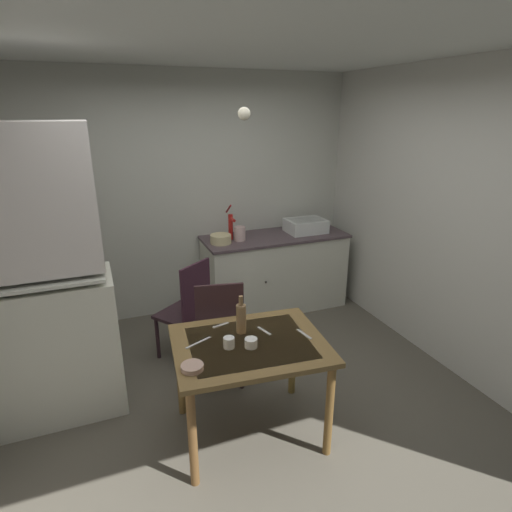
% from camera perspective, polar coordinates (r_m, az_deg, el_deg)
% --- Properties ---
extents(ground_plane, '(4.78, 4.78, 0.00)m').
position_cam_1_polar(ground_plane, '(3.56, -0.91, -19.69)').
color(ground_plane, '#585347').
extents(wall_back, '(3.84, 0.10, 2.64)m').
position_cam_1_polar(wall_back, '(4.72, -9.45, 7.87)').
color(wall_back, beige).
rests_on(wall_back, ground).
extents(wall_right, '(0.10, 3.88, 2.64)m').
position_cam_1_polar(wall_right, '(3.99, 25.85, 4.07)').
color(wall_right, beige).
rests_on(wall_right, ground).
extents(ceiling_slab, '(3.84, 3.88, 0.10)m').
position_cam_1_polar(ceiling_slab, '(2.80, -1.24, 28.63)').
color(ceiling_slab, white).
extents(hutch_cabinet, '(0.95, 0.53, 2.17)m').
position_cam_1_polar(hutch_cabinet, '(3.36, -27.05, -4.24)').
color(hutch_cabinet, silver).
rests_on(hutch_cabinet, ground).
extents(counter_cabinet, '(1.64, 0.64, 0.89)m').
position_cam_1_polar(counter_cabinet, '(4.90, 2.54, -2.14)').
color(counter_cabinet, silver).
rests_on(counter_cabinet, ground).
extents(sink_basin, '(0.44, 0.34, 0.15)m').
position_cam_1_polar(sink_basin, '(4.90, 6.78, 4.14)').
color(sink_basin, white).
rests_on(sink_basin, counter_cabinet).
extents(hand_pump, '(0.05, 0.27, 0.39)m').
position_cam_1_polar(hand_pump, '(4.57, -3.46, 4.32)').
color(hand_pump, '#B21E19').
rests_on(hand_pump, counter_cabinet).
extents(mixing_bowl_counter, '(0.23, 0.23, 0.09)m').
position_cam_1_polar(mixing_bowl_counter, '(4.48, -4.83, 2.33)').
color(mixing_bowl_counter, beige).
rests_on(mixing_bowl_counter, counter_cabinet).
extents(stoneware_crock, '(0.12, 0.12, 0.15)m').
position_cam_1_polar(stoneware_crock, '(4.56, -2.22, 3.06)').
color(stoneware_crock, beige).
rests_on(stoneware_crock, counter_cabinet).
extents(dining_table, '(1.10, 0.90, 0.75)m').
position_cam_1_polar(dining_table, '(2.95, -0.87, -13.38)').
color(dining_table, brown).
rests_on(dining_table, ground).
extents(chair_far_side, '(0.47, 0.47, 0.97)m').
position_cam_1_polar(chair_far_side, '(3.53, -5.03, -10.15)').
color(chair_far_side, '#312020').
rests_on(chair_far_side, ground).
extents(chair_by_counter, '(0.56, 0.56, 0.97)m').
position_cam_1_polar(chair_by_counter, '(3.93, -9.28, -7.17)').
color(chair_by_counter, '#332027').
rests_on(chair_by_counter, ground).
extents(serving_bowl_wide, '(0.14, 0.14, 0.03)m').
position_cam_1_polar(serving_bowl_wide, '(2.65, -8.68, -14.74)').
color(serving_bowl_wide, tan).
rests_on(serving_bowl_wide, dining_table).
extents(mug_tall, '(0.09, 0.09, 0.06)m').
position_cam_1_polar(mug_tall, '(2.83, -0.68, -11.75)').
color(mug_tall, white).
rests_on(mug_tall, dining_table).
extents(teacup_mint, '(0.07, 0.07, 0.07)m').
position_cam_1_polar(teacup_mint, '(2.83, -3.71, -11.69)').
color(teacup_mint, white).
rests_on(teacup_mint, dining_table).
extents(glass_bottle, '(0.07, 0.07, 0.28)m').
position_cam_1_polar(glass_bottle, '(2.96, -2.04, -8.41)').
color(glass_bottle, olive).
rests_on(glass_bottle, dining_table).
extents(table_knife, '(0.20, 0.10, 0.00)m').
position_cam_1_polar(table_knife, '(2.92, -7.85, -11.60)').
color(table_knife, silver).
rests_on(table_knife, dining_table).
extents(teaspoon_near_bowl, '(0.06, 0.14, 0.00)m').
position_cam_1_polar(teaspoon_near_bowl, '(3.03, 1.14, -10.17)').
color(teaspoon_near_bowl, beige).
rests_on(teaspoon_near_bowl, dining_table).
extents(teaspoon_by_cup, '(0.13, 0.05, 0.00)m').
position_cam_1_polar(teaspoon_by_cup, '(3.11, -4.84, -9.37)').
color(teaspoon_by_cup, beige).
rests_on(teaspoon_by_cup, dining_table).
extents(serving_spoon, '(0.05, 0.16, 0.00)m').
position_cam_1_polar(serving_spoon, '(3.00, 6.59, -10.53)').
color(serving_spoon, beige).
rests_on(serving_spoon, dining_table).
extents(pendant_bulb, '(0.08, 0.08, 0.08)m').
position_cam_1_polar(pendant_bulb, '(2.72, -1.63, 18.83)').
color(pendant_bulb, '#F9EFCC').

